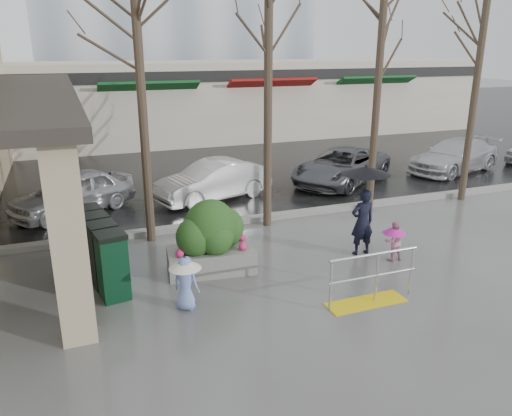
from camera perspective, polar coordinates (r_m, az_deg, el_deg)
ground at (r=10.38m, az=2.68°, el=-9.03°), size 120.00×120.00×0.00m
street_asphalt at (r=31.05m, az=-13.97°, el=8.67°), size 120.00×36.00×0.01m
curb at (r=13.81m, az=-3.96°, el=-1.71°), size 120.00×0.30×0.15m
canopy_slab at (r=16.53m, az=-25.20°, el=12.53°), size 2.80×18.00×0.25m
pillar_front at (r=8.49m, az=-20.60°, el=-3.63°), size 0.55×0.55×3.50m
pillar_back at (r=14.76m, az=-21.19°, el=5.16°), size 0.55×0.55×3.50m
storefront_row at (r=27.18m, az=-8.85°, el=12.01°), size 34.00×6.74×4.00m
handrail at (r=9.88m, az=12.89°, el=-8.53°), size 1.90×0.50×1.03m
tree_west at (r=12.20m, az=-13.45°, el=19.25°), size 3.20×3.20×6.80m
tree_midwest at (r=13.05m, az=1.45°, el=20.24°), size 3.20×3.20×7.00m
tree_mideast at (r=14.62m, az=14.11°, el=18.02°), size 3.20×3.20×6.50m
tree_east at (r=16.86m, az=24.63°, el=18.70°), size 3.20×3.20×7.20m
woman at (r=11.78m, az=12.21°, el=0.67°), size 1.14×1.14×2.18m
child_pink at (r=11.86m, az=15.47°, el=-3.34°), size 0.54×0.54×0.92m
child_blue at (r=9.41m, az=-8.05°, el=-7.92°), size 0.61×0.61×1.05m
planter at (r=10.84m, az=-5.19°, el=-3.37°), size 1.97×1.17×1.63m
news_boxes at (r=10.90m, az=-17.37°, el=-4.58°), size 0.95×2.50×1.36m
car_a at (r=15.61m, az=-20.23°, el=1.66°), size 3.94×3.15×1.26m
car_b at (r=16.03m, az=-4.93°, el=3.12°), size 4.05×2.39×1.26m
car_c at (r=18.25m, az=9.75°, el=4.75°), size 4.95×4.20×1.26m
car_d at (r=21.21m, az=21.74°, el=5.56°), size 4.66×2.91×1.26m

